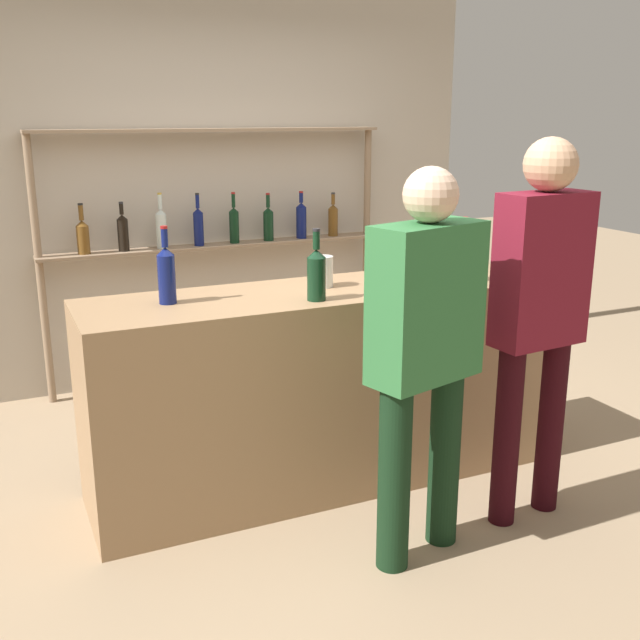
% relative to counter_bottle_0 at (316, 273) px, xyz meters
% --- Properties ---
extents(ground_plane, '(16.00, 16.00, 0.00)m').
position_rel_counter_bottle_0_xyz_m(ground_plane, '(0.10, 0.18, -1.15)').
color(ground_plane, '#9E8466').
extents(bar_counter, '(2.34, 0.63, 1.02)m').
position_rel_counter_bottle_0_xyz_m(bar_counter, '(0.10, 0.18, -0.64)').
color(bar_counter, '#997551').
rests_on(bar_counter, ground_plane).
extents(back_wall, '(3.94, 0.12, 2.80)m').
position_rel_counter_bottle_0_xyz_m(back_wall, '(0.10, 2.09, 0.25)').
color(back_wall, '#B2A899').
rests_on(back_wall, ground_plane).
extents(back_shelf, '(2.40, 0.18, 1.76)m').
position_rel_counter_bottle_0_xyz_m(back_shelf, '(0.10, 1.91, 0.02)').
color(back_shelf, '#897056').
rests_on(back_shelf, ground_plane).
extents(counter_bottle_0, '(0.09, 0.09, 0.33)m').
position_rel_counter_bottle_0_xyz_m(counter_bottle_0, '(0.00, 0.00, 0.00)').
color(counter_bottle_0, black).
rests_on(counter_bottle_0, bar_counter).
extents(counter_bottle_1, '(0.08, 0.08, 0.33)m').
position_rel_counter_bottle_0_xyz_m(counter_bottle_1, '(0.84, 0.04, -0.00)').
color(counter_bottle_1, silver).
rests_on(counter_bottle_1, bar_counter).
extents(counter_bottle_2, '(0.08, 0.08, 0.35)m').
position_rel_counter_bottle_0_xyz_m(counter_bottle_2, '(-0.64, 0.22, 0.01)').
color(counter_bottle_2, '#0F1956').
rests_on(counter_bottle_2, bar_counter).
extents(cork_jar, '(0.10, 0.10, 0.15)m').
position_rel_counter_bottle_0_xyz_m(cork_jar, '(0.14, 0.24, -0.05)').
color(cork_jar, silver).
rests_on(cork_jar, bar_counter).
extents(customer_center, '(0.53, 0.34, 1.67)m').
position_rel_counter_bottle_0_xyz_m(customer_center, '(0.21, -0.61, -0.18)').
color(customer_center, black).
rests_on(customer_center, ground_plane).
extents(customer_right, '(0.44, 0.23, 1.76)m').
position_rel_counter_bottle_0_xyz_m(customer_right, '(0.84, -0.54, -0.10)').
color(customer_right, black).
rests_on(customer_right, ground_plane).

